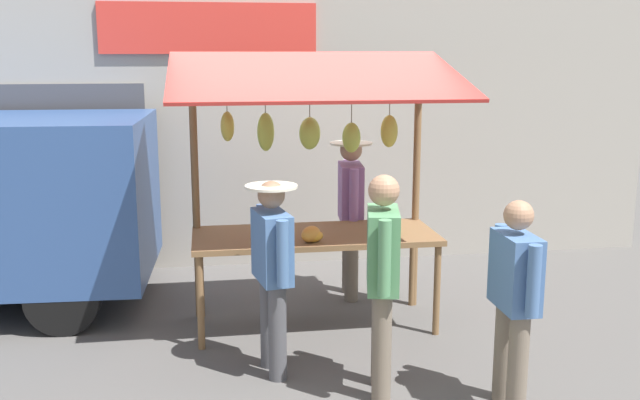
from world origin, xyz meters
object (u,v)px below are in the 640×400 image
vendor_with_sunhat (351,205)px  shopper_with_shopping_bag (272,263)px  market_stall (317,161)px  shopper_with_ponytail (382,270)px  shopper_in_striped_shirt (514,293)px

vendor_with_sunhat → shopper_with_shopping_bag: 1.95m
market_stall → shopper_with_ponytail: size_ratio=1.52×
market_stall → shopper_in_striped_shirt: size_ratio=1.65×
vendor_with_sunhat → shopper_with_shopping_bag: (0.96, 1.70, -0.07)m
market_stall → shopper_with_ponytail: 1.58m
market_stall → shopper_in_striped_shirt: (-1.11, 1.81, -0.68)m
shopper_with_shopping_bag → vendor_with_sunhat: bearing=-39.4°
vendor_with_sunhat → market_stall: bearing=-26.8°
market_stall → vendor_with_sunhat: size_ratio=1.52×
shopper_in_striped_shirt → shopper_with_shopping_bag: bearing=63.2°
shopper_with_shopping_bag → shopper_in_striped_shirt: (-1.61, 0.83, -0.04)m
shopper_in_striped_shirt → vendor_with_sunhat: bearing=15.0°
vendor_with_sunhat → shopper_with_ponytail: size_ratio=1.00×
vendor_with_sunhat → shopper_with_ponytail: shopper_with_ponytail is taller
vendor_with_sunhat → shopper_with_shopping_bag: size_ratio=1.07×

